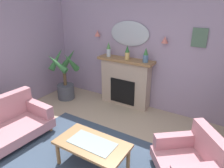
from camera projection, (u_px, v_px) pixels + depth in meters
name	position (u px, v px, depth m)	size (l,w,h in m)	color
wall_back	(157.00, 51.00, 4.59)	(6.45, 0.10, 2.74)	#9E8CA8
fireplace	(125.00, 82.00, 5.03)	(1.36, 0.36, 1.16)	tan
mantel_vase_right	(109.00, 49.00, 4.95)	(0.10, 0.10, 0.34)	silver
mantel_vase_centre	(127.00, 53.00, 4.71)	(0.11, 0.11, 0.32)	tan
mantel_vase_left	(146.00, 56.00, 4.49)	(0.12, 0.12, 0.32)	#4C7093
wall_mirror	(129.00, 34.00, 4.72)	(0.96, 0.06, 0.56)	#B2BCC6
wall_sconce_left	(97.00, 33.00, 5.11)	(0.14, 0.14, 0.14)	#D17066
wall_sconce_right	(165.00, 40.00, 4.28)	(0.14, 0.14, 0.14)	#D17066
framed_picture	(200.00, 38.00, 3.98)	(0.28, 0.03, 0.36)	#4C6B56
coffee_table	(92.00, 146.00, 3.13)	(1.10, 0.60, 0.45)	olive
armchair_beside_couch	(192.00, 158.00, 3.01)	(1.14, 1.14, 0.71)	#B77A84
potted_plant_tall_palm	(65.00, 77.00, 5.33)	(0.67, 0.71, 1.31)	#474C56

